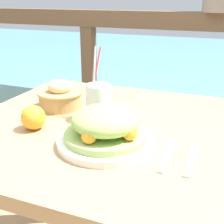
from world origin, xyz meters
TOP-DOWN VIEW (x-y plane):
  - patio_table at (0.00, 0.00)m, footprint 0.93×0.87m
  - railing_fence at (0.00, 0.80)m, footprint 2.80×0.08m
  - sea_backdrop at (0.00, 3.30)m, footprint 12.00×4.00m
  - salad_plate at (0.05, -0.13)m, footprint 0.27×0.27m
  - drink_glass at (-0.05, 0.04)m, footprint 0.08×0.08m
  - bread_basket at (-0.22, 0.09)m, footprint 0.17×0.17m
  - fork at (0.23, -0.14)m, footprint 0.02×0.18m
  - knife at (0.29, -0.13)m, footprint 0.02×0.18m
  - orange_near_basket at (-0.20, -0.12)m, footprint 0.08×0.08m

SIDE VIEW (x-z plane):
  - sea_backdrop at x=0.00m, z-range 0.00..0.41m
  - patio_table at x=0.00m, z-range 0.27..1.05m
  - railing_fence at x=0.00m, z-range 0.23..1.33m
  - fork at x=0.23m, z-range 0.78..0.78m
  - knife at x=0.29m, z-range 0.78..0.78m
  - orange_near_basket at x=-0.20m, z-range 0.78..0.85m
  - bread_basket at x=-0.22m, z-range 0.77..0.88m
  - salad_plate at x=0.05m, z-range 0.77..0.88m
  - drink_glass at x=-0.05m, z-range 0.72..0.96m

